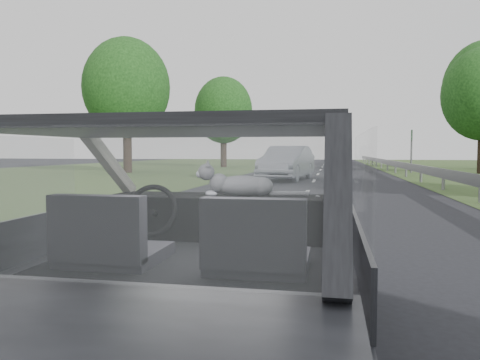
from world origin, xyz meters
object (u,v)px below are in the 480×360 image
at_px(highway_sign, 411,152).
at_px(other_car, 287,163).
at_px(subject_car, 196,253).
at_px(cat, 242,184).

bearing_deg(highway_sign, other_car, -121.31).
distance_m(subject_car, cat, 0.73).
bearing_deg(cat, other_car, 80.43).
height_order(subject_car, cat, subject_car).
bearing_deg(other_car, subject_car, -77.60).
xyz_separation_m(subject_car, cat, (0.15, 0.62, 0.36)).
bearing_deg(subject_car, highway_sign, 78.58).
height_order(cat, highway_sign, highway_sign).
bearing_deg(cat, subject_car, -118.01).
height_order(subject_car, other_car, other_car).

